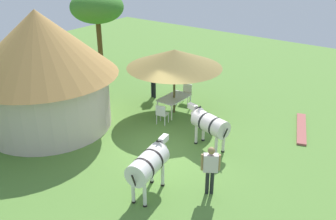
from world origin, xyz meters
The scene contains 12 objects.
ground_plane centered at (0.00, 0.00, 0.00)m, with size 36.00×36.00×0.00m, color #588538.
thatched_hut centered at (-1.49, 4.85, 2.60)m, with size 5.95×5.95×4.81m.
shade_umbrella centered at (2.61, 1.38, 2.53)m, with size 4.12×4.12×2.92m.
patio_dining_table centered at (2.61, 1.38, 0.66)m, with size 1.55×0.93×0.74m.
patio_chair_east_end centered at (3.90, 1.57, 0.52)m, with size 0.48×0.50×0.90m.
patio_chair_near_lawn centered at (1.34, 1.13, 0.52)m, with size 0.50×0.51×0.90m.
guest_beside_umbrella centered at (3.44, 3.21, 1.01)m, with size 0.23×0.60×1.68m.
standing_watcher centered at (-1.53, -2.87, 0.99)m, with size 0.41×0.51×1.64m.
zebra_nearest_camera centered at (-2.60, -1.36, 1.06)m, with size 2.16×0.95×1.59m.
zebra_by_umbrella centered at (0.87, -1.43, 0.99)m, with size 1.03×2.04×1.52m.
acacia_tree_left_background centered at (3.96, 7.29, 3.87)m, with size 2.79×2.79×4.74m.
brick_patio_kerb centered at (4.38, -3.82, 0.04)m, with size 2.80×0.36×0.08m, color #9F524C.
Camera 1 is at (-9.82, -7.34, 7.20)m, focal length 39.65 mm.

